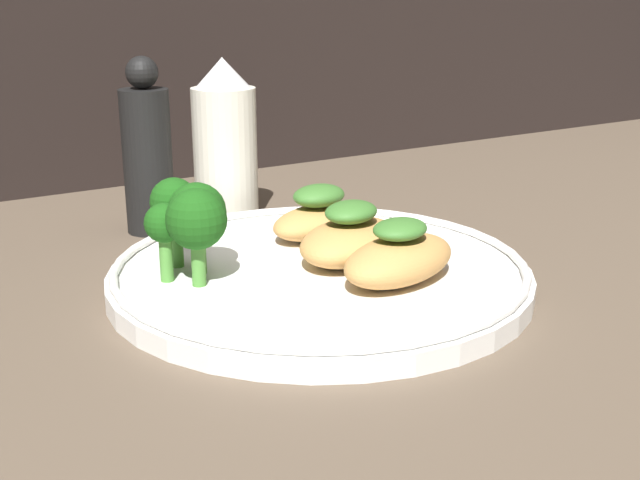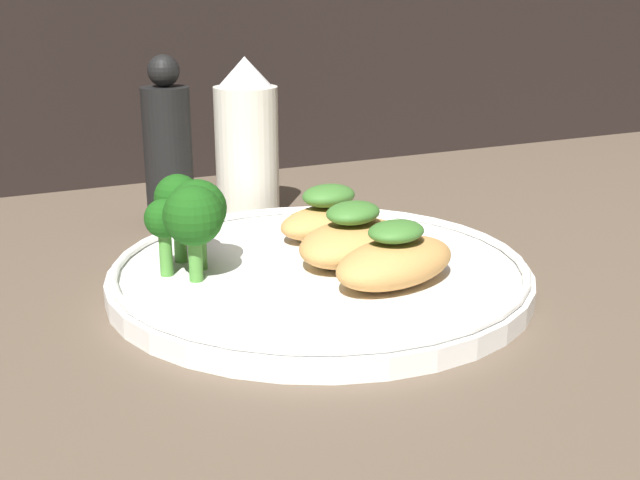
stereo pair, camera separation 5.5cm
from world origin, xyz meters
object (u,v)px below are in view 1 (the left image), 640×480
sauce_bottle (225,144)px  pepper_grinder (147,154)px  plate (320,273)px  broccoli_bunch (188,216)px

sauce_bottle → pepper_grinder: 7.13cm
plate → broccoli_bunch: size_ratio=3.70×
plate → pepper_grinder: 20.43cm
sauce_bottle → broccoli_bunch: bearing=-122.8°
plate → broccoli_bunch: bearing=159.8°
plate → pepper_grinder: pepper_grinder is taller
plate → pepper_grinder: (-5.16, 18.94, 5.65)cm
broccoli_bunch → pepper_grinder: (3.11, 15.90, 0.99)cm
pepper_grinder → sauce_bottle: bearing=-0.0°
sauce_bottle → plate: bearing=-95.9°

